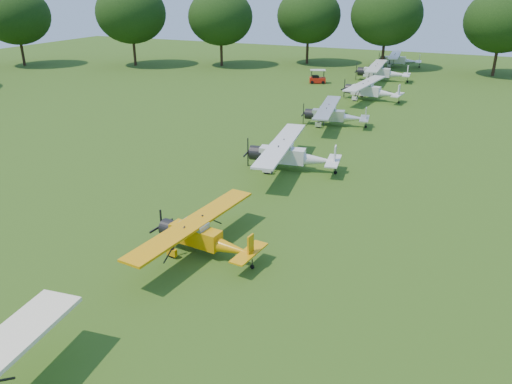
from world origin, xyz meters
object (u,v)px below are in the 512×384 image
aircraft_2 (203,235)px  aircraft_5 (370,89)px  aircraft_3 (289,153)px  aircraft_7 (398,59)px  golf_cart (317,79)px  aircraft_4 (333,114)px  aircraft_6 (381,71)px

aircraft_2 → aircraft_5: bearing=96.1°
aircraft_3 → aircraft_7: bearing=82.6°
aircraft_5 → aircraft_7: bearing=98.6°
aircraft_3 → golf_cart: 34.80m
aircraft_2 → aircraft_4: aircraft_4 is taller
aircraft_5 → golf_cart: (-8.90, 7.77, -0.67)m
aircraft_3 → aircraft_4: (-0.50, 13.26, -0.10)m
golf_cart → aircraft_7: bearing=46.9°
aircraft_4 → aircraft_5: size_ratio=0.91×
aircraft_3 → golf_cart: size_ratio=4.55×
aircraft_3 → aircraft_6: bearing=83.1°
aircraft_7 → aircraft_4: bearing=-95.4°
aircraft_4 → aircraft_6: (-0.55, 25.67, 0.20)m
aircraft_4 → aircraft_6: bearing=82.4°
aircraft_6 → golf_cart: aircraft_6 is taller
aircraft_2 → aircraft_6: (-1.44, 52.29, 0.30)m
aircraft_3 → golf_cart: bearing=95.9°
aircraft_2 → aircraft_5: (-0.11, 39.29, 0.20)m
aircraft_3 → golf_cart: aircraft_3 is taller
aircraft_6 → aircraft_2: bearing=-92.5°
aircraft_4 → aircraft_5: aircraft_5 is taller
aircraft_3 → aircraft_5: aircraft_5 is taller
aircraft_4 → golf_cart: aircraft_4 is taller
aircraft_3 → aircraft_5: (0.28, 25.93, 0.01)m
aircraft_5 → aircraft_6: (-1.33, 13.00, 0.09)m
aircraft_3 → aircraft_6: aircraft_6 is taller
aircraft_7 → golf_cart: 20.83m
aircraft_7 → aircraft_6: bearing=-96.4°
aircraft_3 → aircraft_2: bearing=-96.8°
aircraft_2 → aircraft_4: 26.63m
aircraft_5 → aircraft_6: size_ratio=0.93×
aircraft_6 → golf_cart: 9.23m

